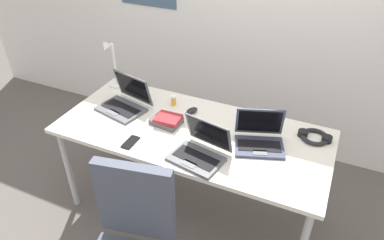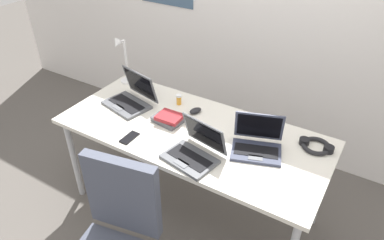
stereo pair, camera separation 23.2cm
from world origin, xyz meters
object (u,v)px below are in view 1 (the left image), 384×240
Objects in this scene: laptop_front_right at (259,139)px; laptop_near_mouse at (125,102)px; headphones at (315,137)px; pill_bottle at (174,100)px; book_stack at (167,120)px; desk_lamp at (112,65)px; laptop_by_keyboard at (200,151)px; computer_mouse at (192,111)px; cell_phone at (131,142)px.

laptop_near_mouse is at bearing 178.93° from laptop_front_right.
pill_bottle is (-1.01, -0.01, 0.03)m from headphones.
book_stack is at bearing -7.96° from laptop_near_mouse.
laptop_front_right is at bearing -11.26° from desk_lamp.
headphones is (0.60, 0.47, -0.03)m from laptop_by_keyboard.
headphones is (1.31, 0.19, -0.03)m from laptop_near_mouse.
laptop_near_mouse is 0.49m from computer_mouse.
laptop_front_right is 0.37m from headphones.
computer_mouse is (-0.53, 0.16, -0.03)m from laptop_front_right.
desk_lamp reaches higher than pill_bottle.
desk_lamp is 1.14× the size of laptop_by_keyboard.
laptop_near_mouse is at bearing -171.69° from headphones.
laptop_front_right is 0.63m from book_stack.
pill_bottle is at bearing 31.15° from laptop_near_mouse.
book_stack reaches higher than computer_mouse.
desk_lamp is 1.05× the size of laptop_near_mouse.
laptop_by_keyboard is at bearing -138.26° from laptop_front_right.
desk_lamp reaches higher than computer_mouse.
pill_bottle is at bearing -4.89° from desk_lamp.
laptop_by_keyboard is at bearing -33.59° from book_stack.
computer_mouse is (0.47, 0.15, -0.03)m from laptop_near_mouse.
laptop_front_right reaches higher than pill_bottle.
book_stack reaches higher than cell_phone.
cell_phone is 0.64× the size of headphones.
book_stack is at bearing -73.91° from pill_bottle.
desk_lamp is at bearing 175.11° from pill_bottle.
laptop_by_keyboard is 1.65× the size of headphones.
laptop_near_mouse is (-0.71, 0.28, 0.00)m from laptop_by_keyboard.
headphones is at bearing 0.49° from pill_bottle.
laptop_front_right is at bearing -16.07° from pill_bottle.
laptop_front_right is 0.95× the size of laptop_near_mouse.
desk_lamp reaches higher than headphones.
laptop_by_keyboard is 0.76m from laptop_near_mouse.
laptop_near_mouse reaches higher than headphones.
cell_phone is 0.52m from pill_bottle.
laptop_by_keyboard is 0.49m from computer_mouse.
laptop_near_mouse reaches higher than pill_bottle.
cell_phone is (0.26, -0.33, -0.04)m from laptop_near_mouse.
pill_bottle reaches higher than headphones.
book_stack is (-0.34, 0.23, -0.02)m from laptop_by_keyboard.
computer_mouse is 0.45× the size of book_stack.
desk_lamp reaches higher than cell_phone.
cell_phone is (-0.21, -0.48, -0.01)m from computer_mouse.
laptop_by_keyboard is 0.41m from book_stack.
cell_phone is at bearing -52.26° from laptop_near_mouse.
book_stack is at bearing 146.41° from laptop_by_keyboard.
book_stack is (-0.94, -0.24, 0.01)m from headphones.
laptop_by_keyboard reaches higher than laptop_front_right.
laptop_near_mouse is 1.32m from headphones.
pill_bottle is (-0.16, 0.04, 0.02)m from computer_mouse.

